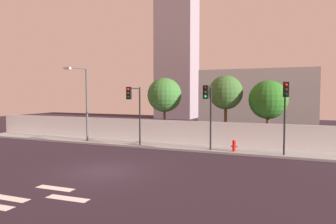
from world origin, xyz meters
The scene contains 14 objects.
ground_plane centered at (0.00, 0.00, 0.00)m, with size 80.00×80.00×0.00m, color #281C26.
sidewalk centered at (0.00, 8.20, 0.07)m, with size 36.00×2.40×0.15m, color gray.
perimeter_wall centered at (0.00, 9.49, 1.05)m, with size 36.00×0.18×1.80m, color silver.
crosswalk_marking centered at (-0.19, -4.53, 0.00)m, with size 3.94×3.06×0.01m.
traffic_light_left centered at (-1.74, 6.72, 3.40)m, with size 0.35×1.76×4.42m.
traffic_light_center centered at (3.85, 6.90, 3.44)m, with size 0.35×1.43×4.49m.
traffic_light_right centered at (8.76, 6.73, 3.55)m, with size 0.35×1.77×4.63m.
street_lamp_curbside centered at (-6.75, 7.38, 3.82)m, with size 0.61×2.38×6.03m.
fire_hydrant centered at (5.53, 7.53, 0.58)m, with size 0.44×0.26×0.80m.
roadside_tree_leftmost centered at (-0.89, 10.54, 3.97)m, with size 2.88×2.88×5.42m.
roadside_tree_midleft centered at (4.29, 10.54, 4.16)m, with size 2.66×2.66×5.51m.
roadside_tree_midright centered at (7.46, 10.54, 3.62)m, with size 2.87×2.87×5.07m.
low_building_distant centered at (5.34, 23.49, 3.38)m, with size 12.49×6.00×6.76m, color #9F9F9F.
tower_on_skyline centered at (-9.20, 35.49, 11.29)m, with size 6.32×5.00×22.59m, color gray.
Camera 1 is at (9.33, -13.64, 4.08)m, focal length 33.31 mm.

